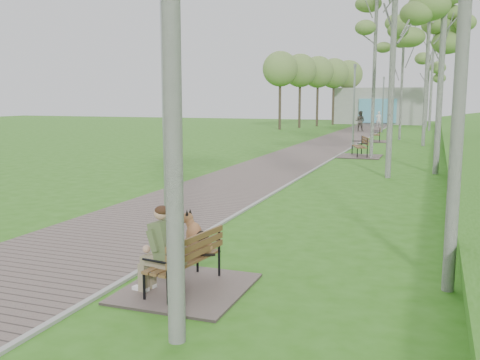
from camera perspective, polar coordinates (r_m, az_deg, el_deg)
The scene contains 19 objects.
ground at distance 12.86m, azimuth -1.12°, elevation -4.25°, with size 120.00×120.00×0.00m, color #316E16.
walkway at distance 33.90m, azimuth 9.34°, elevation 3.78°, with size 3.50×67.00×0.04m, color #6D5E59.
kerb at distance 33.62m, azimuth 12.27°, elevation 3.66°, with size 0.10×67.00×0.05m, color #999993.
building_north at distance 62.95m, azimuth 14.71°, elevation 7.65°, with size 10.00×5.20×4.00m.
bench_main at distance 8.22m, azimuth -6.50°, elevation -8.71°, with size 1.79×1.99×1.56m.
bench_second at distance 27.18m, azimuth 12.63°, elevation 2.93°, with size 2.02×2.25×1.24m.
bench_third at distance 36.86m, azimuth 14.32°, elevation 4.32°, with size 1.89×2.10×1.16m.
lamp_post_near at distance 8.88m, azimuth -7.87°, elevation 7.21°, with size 0.22×0.22×5.71m.
lamp_post_second at distance 31.44m, azimuth 12.04°, elevation 7.37°, with size 0.19×0.19×4.79m.
lamp_post_third at distance 46.95m, azimuth 14.99°, elevation 7.58°, with size 0.18×0.18×4.65m.
lamp_post_far at distance 60.30m, azimuth 16.00°, elevation 7.81°, with size 0.19×0.19×4.81m.
pedestrian_near at distance 54.72m, azimuth 14.58°, elevation 6.28°, with size 0.58×0.38×1.59m, color silver.
pedestrian_far at distance 47.81m, azimuth 12.68°, elevation 6.15°, with size 0.87×0.68×1.79m, color gray.
birch_mid_a at distance 26.56m, azimuth 14.36°, elevation 16.99°, with size 2.28×2.28×8.68m.
birch_mid_c at distance 34.57m, azimuth 19.52°, elevation 15.16°, with size 2.77×2.77×8.97m.
birch_far_a at distance 35.35m, azimuth 20.92°, elevation 15.93°, with size 2.99×2.99×9.74m.
birch_far_b at distance 38.98m, azimuth 17.05°, elevation 13.65°, with size 2.74×2.74×8.25m.
birch_far_c at distance 51.08m, azimuth 20.03°, elevation 14.87°, with size 2.97×2.97×11.19m.
birch_distant_a at distance 56.61m, azimuth 19.52°, elevation 11.17°, with size 2.36×2.36×7.35m.
Camera 1 is at (4.54, -11.69, 2.89)m, focal length 40.00 mm.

